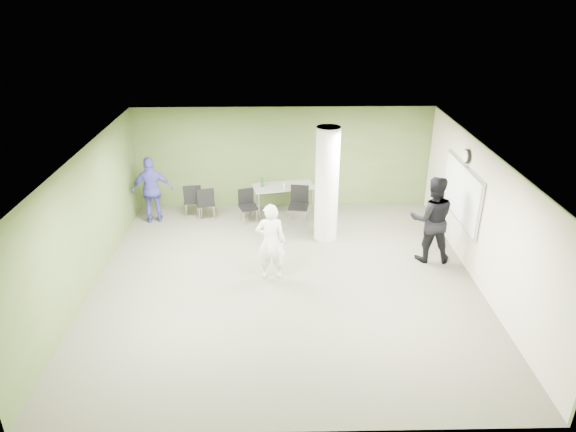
{
  "coord_description": "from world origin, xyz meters",
  "views": [
    {
      "loc": [
        -0.14,
        -9.3,
        5.83
      ],
      "look_at": [
        0.06,
        1.0,
        1.05
      ],
      "focal_mm": 32.0,
      "sensor_mm": 36.0,
      "label": 1
    }
  ],
  "objects_px": {
    "chair_back_left": "(205,201)",
    "man_black": "(432,219)",
    "woman_white": "(271,242)",
    "folding_table": "(283,187)",
    "man_blue": "(152,190)"
  },
  "relations": [
    {
      "from": "chair_back_left",
      "to": "man_black",
      "type": "relative_size",
      "value": 0.47
    },
    {
      "from": "man_blue",
      "to": "man_black",
      "type": "bearing_deg",
      "value": 151.71
    },
    {
      "from": "woman_white",
      "to": "folding_table",
      "type": "bearing_deg",
      "value": -96.32
    },
    {
      "from": "woman_white",
      "to": "man_blue",
      "type": "height_order",
      "value": "man_blue"
    },
    {
      "from": "woman_white",
      "to": "man_blue",
      "type": "bearing_deg",
      "value": -44.08
    },
    {
      "from": "woman_white",
      "to": "chair_back_left",
      "type": "bearing_deg",
      "value": -60.35
    },
    {
      "from": "folding_table",
      "to": "man_blue",
      "type": "height_order",
      "value": "man_blue"
    },
    {
      "from": "folding_table",
      "to": "man_blue",
      "type": "relative_size",
      "value": 0.98
    },
    {
      "from": "folding_table",
      "to": "chair_back_left",
      "type": "bearing_deg",
      "value": -178.86
    },
    {
      "from": "man_blue",
      "to": "woman_white",
      "type": "bearing_deg",
      "value": 126.77
    },
    {
      "from": "chair_back_left",
      "to": "man_black",
      "type": "xyz_separation_m",
      "value": [
        5.3,
        -2.19,
        0.46
      ]
    },
    {
      "from": "folding_table",
      "to": "chair_back_left",
      "type": "xyz_separation_m",
      "value": [
        -2.04,
        -0.47,
        -0.18
      ]
    },
    {
      "from": "chair_back_left",
      "to": "woman_white",
      "type": "xyz_separation_m",
      "value": [
        1.74,
        -2.91,
        0.31
      ]
    },
    {
      "from": "chair_back_left",
      "to": "woman_white",
      "type": "bearing_deg",
      "value": 105.84
    },
    {
      "from": "woman_white",
      "to": "man_blue",
      "type": "distance_m",
      "value": 4.2
    }
  ]
}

